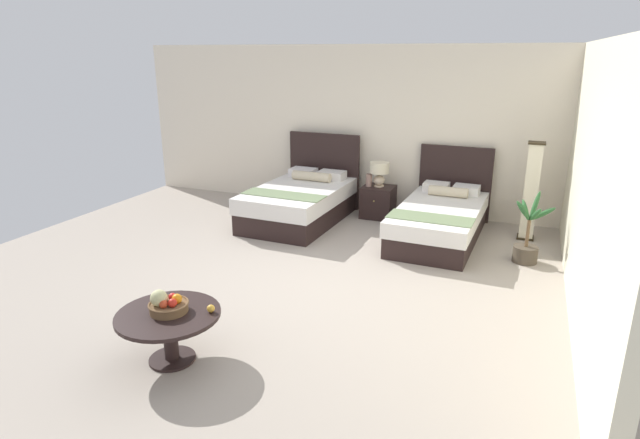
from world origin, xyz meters
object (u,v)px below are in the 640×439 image
at_px(bed_near_window, 301,201).
at_px(bed_near_corner, 440,219).
at_px(loose_apple, 211,309).
at_px(floor_lamp_corner, 531,192).
at_px(vase, 369,180).
at_px(fruit_bowl, 167,304).
at_px(table_lamp, 379,171).
at_px(nightstand, 378,202).
at_px(coffee_table, 169,324).
at_px(potted_palm, 527,243).

xyz_separation_m(bed_near_window, bed_near_corner, (2.23, 0.01, -0.03)).
relative_size(loose_apple, floor_lamp_corner, 0.05).
relative_size(vase, fruit_bowl, 0.59).
bearing_deg(fruit_bowl, floor_lamp_corner, 58.17).
xyz_separation_m(table_lamp, floor_lamp_corner, (2.31, -0.22, -0.06)).
xyz_separation_m(fruit_bowl, loose_apple, (0.35, 0.13, -0.04)).
xyz_separation_m(nightstand, loose_apple, (-0.18, -4.64, 0.24)).
relative_size(vase, coffee_table, 0.23).
height_order(vase, coffee_table, vase).
height_order(fruit_bowl, potted_palm, potted_palm).
xyz_separation_m(bed_near_window, floor_lamp_corner, (3.41, 0.45, 0.38)).
relative_size(bed_near_corner, vase, 10.98).
distance_m(fruit_bowl, potted_palm, 4.60).
height_order(nightstand, potted_palm, potted_palm).
xyz_separation_m(table_lamp, loose_apple, (-0.18, -4.66, -0.27)).
bearing_deg(bed_near_window, fruit_bowl, -82.10).
bearing_deg(bed_near_corner, nightstand, 150.08).
bearing_deg(vase, nightstand, 14.58).
bearing_deg(nightstand, coffee_table, -96.15).
distance_m(table_lamp, floor_lamp_corner, 2.32).
bearing_deg(bed_near_window, vase, 32.92).
height_order(bed_near_corner, potted_palm, bed_near_corner).
bearing_deg(coffee_table, nightstand, 83.85).
bearing_deg(fruit_bowl, potted_palm, 51.56).
height_order(loose_apple, potted_palm, potted_palm).
xyz_separation_m(bed_near_window, fruit_bowl, (0.57, -4.12, 0.21)).
xyz_separation_m(fruit_bowl, floor_lamp_corner, (2.84, 4.57, 0.17)).
xyz_separation_m(bed_near_corner, nightstand, (-1.13, 0.65, -0.03)).
xyz_separation_m(table_lamp, potted_palm, (2.32, -1.20, -0.51)).
xyz_separation_m(bed_near_corner, table_lamp, (-1.13, 0.67, 0.48)).
xyz_separation_m(bed_near_corner, fruit_bowl, (-1.66, -4.13, 0.25)).
distance_m(bed_near_corner, vase, 1.45).
distance_m(bed_near_corner, fruit_bowl, 4.45).
distance_m(bed_near_corner, loose_apple, 4.20).
distance_m(bed_near_corner, coffee_table, 4.46).
relative_size(bed_near_window, fruit_bowl, 6.13).
bearing_deg(table_lamp, potted_palm, -27.33).
distance_m(table_lamp, loose_apple, 4.67).
distance_m(nightstand, potted_palm, 2.60).
height_order(bed_near_window, vase, bed_near_window).
height_order(coffee_table, potted_palm, potted_palm).
xyz_separation_m(bed_near_window, loose_apple, (0.92, -3.99, 0.17)).
height_order(coffee_table, floor_lamp_corner, floor_lamp_corner).
bearing_deg(coffee_table, potted_palm, 51.83).
xyz_separation_m(vase, floor_lamp_corner, (2.46, -0.16, 0.09)).
relative_size(bed_near_window, coffee_table, 2.37).
xyz_separation_m(table_lamp, vase, (-0.15, -0.06, -0.15)).
bearing_deg(potted_palm, bed_near_window, 171.26).
bearing_deg(coffee_table, table_lamp, 83.87).
bearing_deg(fruit_bowl, table_lamp, 83.69).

